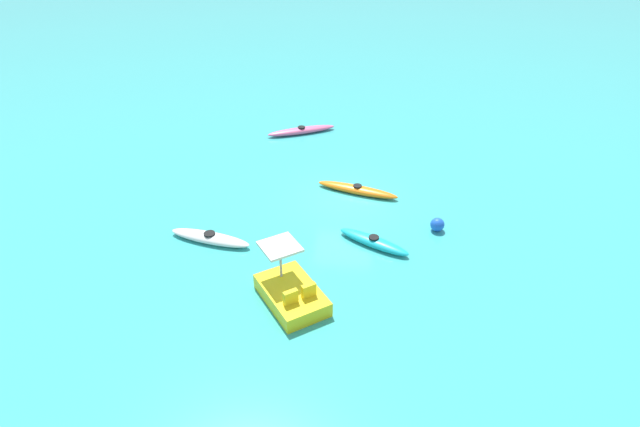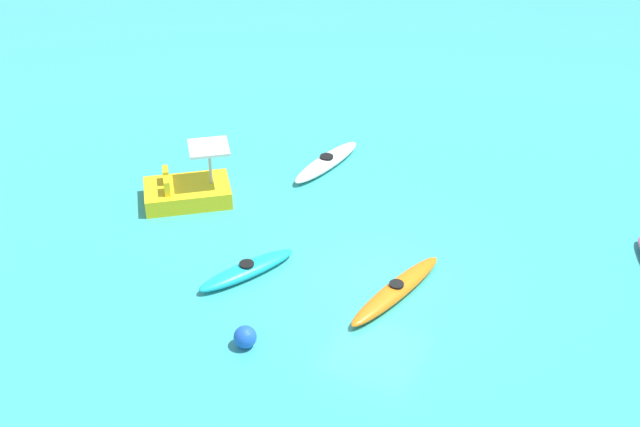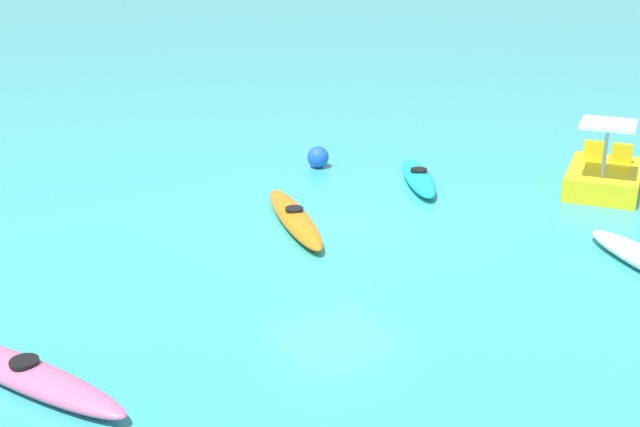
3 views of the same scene
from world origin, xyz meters
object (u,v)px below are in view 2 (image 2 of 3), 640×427
at_px(kayak_orange, 396,290).
at_px(kayak_white, 327,162).
at_px(pedal_boat_yellow, 188,190).
at_px(buoy_blue, 245,337).
at_px(kayak_cyan, 247,270).

bearing_deg(kayak_orange, kayak_white, 129.29).
height_order(pedal_boat_yellow, buoy_blue, pedal_boat_yellow).
xyz_separation_m(kayak_cyan, pedal_boat_yellow, (-3.24, 2.41, 0.17)).
relative_size(kayak_orange, buoy_blue, 6.74).
height_order(kayak_orange, buoy_blue, buoy_blue).
bearing_deg(kayak_white, kayak_cyan, -85.36).
xyz_separation_m(kayak_orange, pedal_boat_yellow, (-6.90, 1.61, 0.17)).
relative_size(kayak_white, kayak_cyan, 1.17).
height_order(kayak_white, buoy_blue, buoy_blue).
bearing_deg(pedal_boat_yellow, kayak_white, 51.18).
distance_m(kayak_orange, buoy_blue, 3.94).
bearing_deg(kayak_white, buoy_blue, -78.13).
relative_size(pedal_boat_yellow, buoy_blue, 5.44).
distance_m(kayak_white, pedal_boat_yellow, 4.42).
bearing_deg(pedal_boat_yellow, kayak_orange, -13.16).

